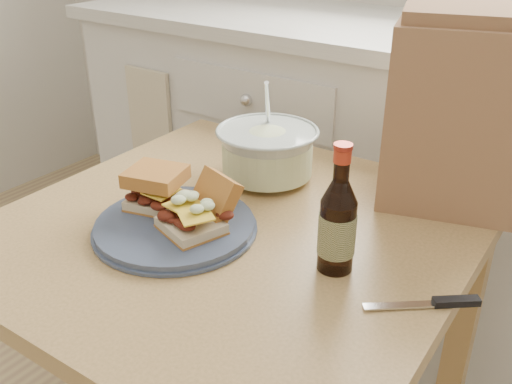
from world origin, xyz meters
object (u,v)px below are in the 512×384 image
Objects in this scene: paper_bag at (462,119)px; beer_bottle at (337,224)px; coleslaw_bowl at (267,155)px; plate at (175,226)px; dining_table at (234,269)px.

beer_bottle is at bearing -119.04° from paper_bag.
beer_bottle is at bearing -37.12° from coleslaw_bowl.
plate is at bearing -91.93° from coleslaw_bowl.
beer_bottle is 0.36m from paper_bag.
dining_table is 0.29m from beer_bottle.
plate is 0.83× the size of paper_bag.
dining_table is at bearing -149.60° from paper_bag.
beer_bottle is (0.29, -0.22, 0.03)m from coleslaw_bowl.
beer_bottle is at bearing 12.54° from plate.
plate reaches higher than dining_table.
beer_bottle is 0.62× the size of paper_bag.
plate is 1.33× the size of beer_bottle.
dining_table is 0.52m from paper_bag.
beer_bottle reaches higher than coleslaw_bowl.
plate is 0.31m from beer_bottle.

